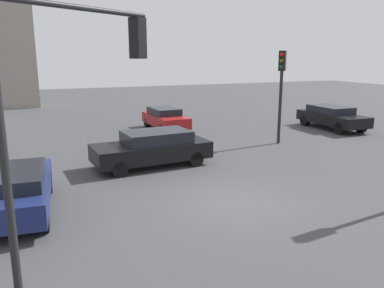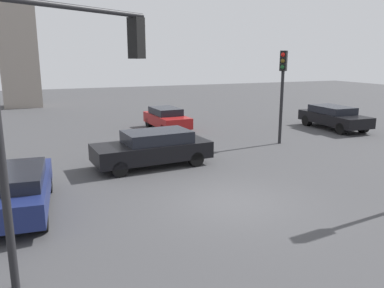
{
  "view_description": "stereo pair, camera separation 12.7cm",
  "coord_description": "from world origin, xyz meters",
  "px_view_note": "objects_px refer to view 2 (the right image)",
  "views": [
    {
      "loc": [
        -5.65,
        -10.03,
        4.5
      ],
      "look_at": [
        -0.15,
        2.91,
        1.28
      ],
      "focal_mm": 36.16,
      "sensor_mm": 36.0,
      "label": 1
    },
    {
      "loc": [
        -5.53,
        -10.08,
        4.5
      ],
      "look_at": [
        -0.15,
        2.91,
        1.28
      ],
      "focal_mm": 36.16,
      "sensor_mm": 36.0,
      "label": 2
    }
  ],
  "objects_px": {
    "traffic_light_1": "(75,74)",
    "car_4": "(166,118)",
    "car_1": "(334,117)",
    "traffic_light_2": "(283,79)",
    "car_2": "(153,148)",
    "car_3": "(15,189)"
  },
  "relations": [
    {
      "from": "traffic_light_1",
      "to": "car_4",
      "type": "xyz_separation_m",
      "value": [
        6.68,
        13.74,
        -3.39
      ]
    },
    {
      "from": "car_1",
      "to": "car_4",
      "type": "distance_m",
      "value": 10.45
    },
    {
      "from": "traffic_light_2",
      "to": "car_2",
      "type": "bearing_deg",
      "value": -30.14
    },
    {
      "from": "car_2",
      "to": "traffic_light_1",
      "type": "bearing_deg",
      "value": 56.78
    },
    {
      "from": "traffic_light_1",
      "to": "car_1",
      "type": "bearing_deg",
      "value": -2.71
    },
    {
      "from": "traffic_light_1",
      "to": "car_1",
      "type": "distance_m",
      "value": 19.57
    },
    {
      "from": "car_1",
      "to": "car_4",
      "type": "bearing_deg",
      "value": -109.47
    },
    {
      "from": "car_2",
      "to": "traffic_light_2",
      "type": "bearing_deg",
      "value": -172.19
    },
    {
      "from": "traffic_light_1",
      "to": "traffic_light_2",
      "type": "bearing_deg",
      "value": 1.64
    },
    {
      "from": "car_3",
      "to": "traffic_light_2",
      "type": "bearing_deg",
      "value": -64.1
    },
    {
      "from": "traffic_light_1",
      "to": "car_4",
      "type": "relative_size",
      "value": 1.39
    },
    {
      "from": "car_2",
      "to": "car_3",
      "type": "height_order",
      "value": "car_2"
    },
    {
      "from": "car_1",
      "to": "car_3",
      "type": "height_order",
      "value": "car_1"
    },
    {
      "from": "car_1",
      "to": "car_3",
      "type": "bearing_deg",
      "value": -67.61
    },
    {
      "from": "traffic_light_1",
      "to": "car_2",
      "type": "height_order",
      "value": "traffic_light_1"
    },
    {
      "from": "traffic_light_1",
      "to": "car_1",
      "type": "relative_size",
      "value": 1.22
    },
    {
      "from": "car_2",
      "to": "car_4",
      "type": "xyz_separation_m",
      "value": [
        3.1,
        7.39,
        -0.05
      ]
    },
    {
      "from": "car_1",
      "to": "car_4",
      "type": "height_order",
      "value": "car_1"
    },
    {
      "from": "traffic_light_1",
      "to": "car_3",
      "type": "distance_m",
      "value": 4.82
    },
    {
      "from": "car_3",
      "to": "car_4",
      "type": "xyz_separation_m",
      "value": [
        8.24,
        10.67,
        -0.02
      ]
    },
    {
      "from": "traffic_light_1",
      "to": "traffic_light_2",
      "type": "relative_size",
      "value": 1.22
    },
    {
      "from": "car_1",
      "to": "car_2",
      "type": "relative_size",
      "value": 0.97
    }
  ]
}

